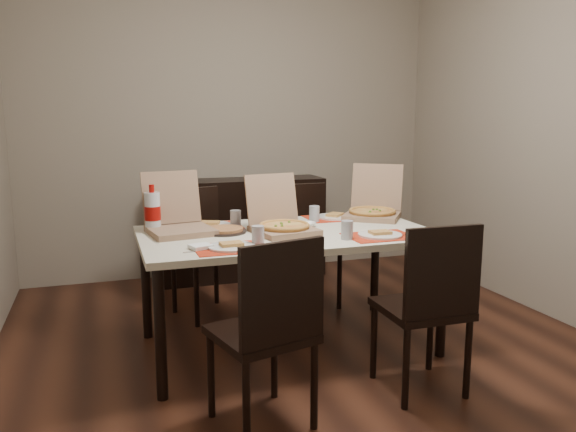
{
  "coord_description": "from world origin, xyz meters",
  "views": [
    {
      "loc": [
        -1.19,
        -3.1,
        1.46
      ],
      "look_at": [
        -0.11,
        0.13,
        0.85
      ],
      "focal_mm": 35.0,
      "sensor_mm": 36.0,
      "label": 1
    }
  ],
  "objects_px": {
    "pizza_box_center": "(282,224)",
    "dip_bowl": "(308,224)",
    "chair_near_left": "(269,326)",
    "chair_far_right": "(306,239)",
    "sideboard": "(241,228)",
    "chair_near_right": "(429,302)",
    "chair_far_left": "(201,246)",
    "dining_table": "(288,242)",
    "soda_bottle": "(153,212)"
  },
  "relations": [
    {
      "from": "pizza_box_center",
      "to": "dip_bowl",
      "type": "height_order",
      "value": "pizza_box_center"
    },
    {
      "from": "chair_near_left",
      "to": "chair_far_right",
      "type": "bearing_deg",
      "value": 64.52
    },
    {
      "from": "sideboard",
      "to": "chair_near_left",
      "type": "distance_m",
      "value": 2.6
    },
    {
      "from": "chair_near_right",
      "to": "chair_far_left",
      "type": "bearing_deg",
      "value": 118.44
    },
    {
      "from": "dip_bowl",
      "to": "dining_table",
      "type": "bearing_deg",
      "value": -144.66
    },
    {
      "from": "dining_table",
      "to": "chair_near_left",
      "type": "height_order",
      "value": "chair_near_left"
    },
    {
      "from": "soda_bottle",
      "to": "pizza_box_center",
      "type": "bearing_deg",
      "value": -19.72
    },
    {
      "from": "chair_far_right",
      "to": "pizza_box_center",
      "type": "height_order",
      "value": "pizza_box_center"
    },
    {
      "from": "chair_near_left",
      "to": "pizza_box_center",
      "type": "distance_m",
      "value": 1.0
    },
    {
      "from": "dining_table",
      "to": "chair_far_left",
      "type": "bearing_deg",
      "value": 116.13
    },
    {
      "from": "chair_near_right",
      "to": "chair_far_left",
      "type": "relative_size",
      "value": 1.0
    },
    {
      "from": "dining_table",
      "to": "chair_near_left",
      "type": "bearing_deg",
      "value": -113.71
    },
    {
      "from": "chair_far_left",
      "to": "chair_near_right",
      "type": "bearing_deg",
      "value": -61.56
    },
    {
      "from": "dip_bowl",
      "to": "soda_bottle",
      "type": "relative_size",
      "value": 0.37
    },
    {
      "from": "chair_near_left",
      "to": "dip_bowl",
      "type": "xyz_separation_m",
      "value": [
        0.57,
        1.02,
        0.25
      ]
    },
    {
      "from": "chair_near_right",
      "to": "soda_bottle",
      "type": "height_order",
      "value": "soda_bottle"
    },
    {
      "from": "chair_near_left",
      "to": "chair_far_left",
      "type": "distance_m",
      "value": 1.72
    },
    {
      "from": "chair_far_left",
      "to": "chair_far_right",
      "type": "height_order",
      "value": "same"
    },
    {
      "from": "chair_near_right",
      "to": "chair_far_right",
      "type": "bearing_deg",
      "value": 92.62
    },
    {
      "from": "chair_far_left",
      "to": "dip_bowl",
      "type": "bearing_deg",
      "value": -50.24
    },
    {
      "from": "dining_table",
      "to": "chair_far_right",
      "type": "relative_size",
      "value": 1.94
    },
    {
      "from": "sideboard",
      "to": "soda_bottle",
      "type": "xyz_separation_m",
      "value": [
        -0.9,
        -1.39,
        0.42
      ]
    },
    {
      "from": "chair_near_left",
      "to": "chair_far_left",
      "type": "relative_size",
      "value": 1.0
    },
    {
      "from": "sideboard",
      "to": "pizza_box_center",
      "type": "relative_size",
      "value": 3.43
    },
    {
      "from": "dining_table",
      "to": "chair_near_right",
      "type": "height_order",
      "value": "chair_near_right"
    },
    {
      "from": "dining_table",
      "to": "chair_far_left",
      "type": "xyz_separation_m",
      "value": [
        -0.4,
        0.82,
        -0.17
      ]
    },
    {
      "from": "sideboard",
      "to": "dip_bowl",
      "type": "relative_size",
      "value": 13.64
    },
    {
      "from": "dining_table",
      "to": "chair_far_left",
      "type": "relative_size",
      "value": 1.94
    },
    {
      "from": "sideboard",
      "to": "chair_near_right",
      "type": "height_order",
      "value": "chair_near_right"
    },
    {
      "from": "chair_near_left",
      "to": "soda_bottle",
      "type": "distance_m",
      "value": 1.28
    },
    {
      "from": "chair_far_left",
      "to": "pizza_box_center",
      "type": "distance_m",
      "value": 0.95
    },
    {
      "from": "sideboard",
      "to": "dining_table",
      "type": "relative_size",
      "value": 0.83
    },
    {
      "from": "chair_far_right",
      "to": "dip_bowl",
      "type": "relative_size",
      "value": 8.46
    },
    {
      "from": "pizza_box_center",
      "to": "chair_far_right",
      "type": "bearing_deg",
      "value": 60.51
    },
    {
      "from": "chair_far_right",
      "to": "soda_bottle",
      "type": "relative_size",
      "value": 3.15
    },
    {
      "from": "sideboard",
      "to": "chair_near_right",
      "type": "relative_size",
      "value": 1.61
    },
    {
      "from": "dining_table",
      "to": "pizza_box_center",
      "type": "height_order",
      "value": "pizza_box_center"
    },
    {
      "from": "chair_near_right",
      "to": "chair_far_left",
      "type": "height_order",
      "value": "same"
    },
    {
      "from": "soda_bottle",
      "to": "chair_far_left",
      "type": "bearing_deg",
      "value": 55.14
    },
    {
      "from": "pizza_box_center",
      "to": "soda_bottle",
      "type": "height_order",
      "value": "pizza_box_center"
    },
    {
      "from": "chair_near_right",
      "to": "chair_far_right",
      "type": "distance_m",
      "value": 1.63
    },
    {
      "from": "sideboard",
      "to": "pizza_box_center",
      "type": "bearing_deg",
      "value": -95.09
    },
    {
      "from": "sideboard",
      "to": "dip_bowl",
      "type": "height_order",
      "value": "sideboard"
    },
    {
      "from": "chair_near_left",
      "to": "chair_near_right",
      "type": "xyz_separation_m",
      "value": [
        0.88,
        0.07,
        0.0
      ]
    },
    {
      "from": "chair_far_left",
      "to": "pizza_box_center",
      "type": "height_order",
      "value": "pizza_box_center"
    },
    {
      "from": "chair_near_right",
      "to": "pizza_box_center",
      "type": "relative_size",
      "value": 2.13
    },
    {
      "from": "chair_near_right",
      "to": "pizza_box_center",
      "type": "xyz_separation_m",
      "value": [
        -0.53,
        0.82,
        0.29
      ]
    },
    {
      "from": "chair_near_left",
      "to": "soda_bottle",
      "type": "xyz_separation_m",
      "value": [
        -0.4,
        1.16,
        0.36
      ]
    },
    {
      "from": "dining_table",
      "to": "soda_bottle",
      "type": "xyz_separation_m",
      "value": [
        -0.79,
        0.26,
        0.19
      ]
    },
    {
      "from": "chair_near_left",
      "to": "soda_bottle",
      "type": "bearing_deg",
      "value": 109.02
    }
  ]
}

